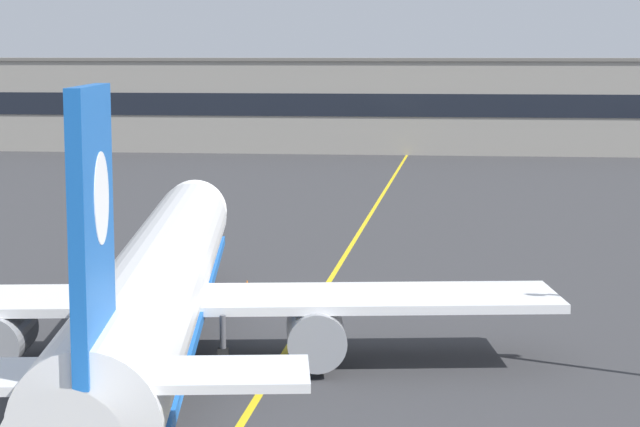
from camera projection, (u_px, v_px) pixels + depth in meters
name	position (u px, v px, depth m)	size (l,w,h in m)	color
taxiway_centreline	(331.00, 279.00, 64.14)	(0.30, 180.00, 0.01)	yellow
airliner_foreground	(158.00, 286.00, 45.45)	(32.36, 41.41, 11.65)	white
safety_cone_by_nose_gear	(247.00, 285.00, 61.17)	(0.44, 0.44, 0.55)	orange
terminal_building	(490.00, 105.00, 145.93)	(152.37, 12.40, 11.88)	#9E998E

